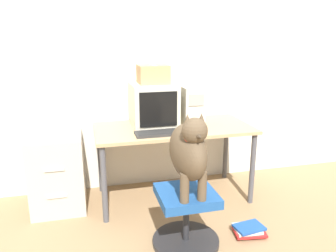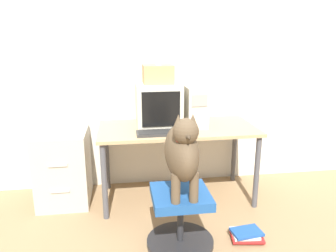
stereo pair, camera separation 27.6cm
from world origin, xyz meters
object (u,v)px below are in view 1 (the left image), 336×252
Objects in this scene: pc_tower at (188,104)px; keyboard at (161,133)px; crt_monitor at (153,105)px; cardboard_box at (153,74)px; office_chair at (186,217)px; book_stack_floor at (249,230)px; filing_cabinet at (58,171)px; dog at (188,151)px.

pc_tower is 0.51m from keyboard.
crt_monitor is 1.60× the size of cardboard_box.
book_stack_floor is at bearing -1.75° from office_chair.
office_chair is 1.92× the size of book_stack_floor.
keyboard is at bearing -91.28° from crt_monitor.
filing_cabinet reaches higher than book_stack_floor.
book_stack_floor is at bearing -30.10° from filing_cabinet.
pc_tower is 0.74× the size of dog.
filing_cabinet is at bearing -179.28° from pc_tower.
office_chair is (0.07, -0.57, -0.52)m from keyboard.
dog is at bearing -83.57° from keyboard.
keyboard is 1.60× the size of cardboard_box.
cardboard_box is (0.00, 0.00, 0.29)m from crt_monitor.
book_stack_floor is at bearing 1.43° from dog.
crt_monitor is 1.09m from filing_cabinet.
crt_monitor is at bearing 93.84° from office_chair.
dog is at bearing -178.57° from book_stack_floor.
office_chair is 0.55m from dog.
cardboard_box is at bearing 177.18° from pc_tower.
pc_tower is 1.16m from office_chair.
office_chair is at bearing -108.12° from pc_tower.
office_chair is 0.83× the size of dog.
pc_tower is 0.46m from cardboard_box.
keyboard reaches higher than office_chair.
cardboard_box reaches higher than office_chair.
office_chair is (-0.29, -0.88, -0.70)m from pc_tower.
crt_monitor is 1.41m from book_stack_floor.
cardboard_box is 1.03× the size of book_stack_floor.
pc_tower is 1.73× the size of book_stack_floor.
dog is 0.89× the size of filing_cabinet.
filing_cabinet is at bearing 138.74° from office_chair.
crt_monitor reaches higher than book_stack_floor.
office_chair is (0.06, -0.90, -0.71)m from crt_monitor.
cardboard_box reaches higher than dog.
filing_cabinet is 2.54× the size of cardboard_box.
crt_monitor reaches higher than dog.
crt_monitor is 0.38m from keyboard.
book_stack_floor is at bearing -44.13° from keyboard.
keyboard is 0.86× the size of office_chair.
keyboard is 1.04m from filing_cabinet.
book_stack_floor is at bearing -74.67° from pc_tower.
cardboard_box is at bearing 90.00° from crt_monitor.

